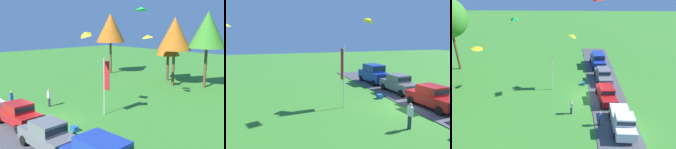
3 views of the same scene
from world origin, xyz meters
The scene contains 15 objects.
ground_plane centered at (0.00, 0.00, 0.00)m, with size 120.00×120.00×0.00m, color #3D842D.
pavement_strip centered at (0.00, -2.33, 0.03)m, with size 36.00×4.40×0.06m, color #4C4C51.
car_sedan_near_entrance centered at (-0.82, -1.97, 1.04)m, with size 4.53×2.23×1.84m.
car_sedan_far_end centered at (4.33, -2.30, 1.04)m, with size 4.50×2.17×1.84m.
person_on_lawn centered at (-3.62, 2.28, 0.88)m, with size 0.36×0.24×1.71m.
person_beside_suv centered at (-5.56, -0.61, 0.88)m, with size 0.36×0.24×1.71m.
tree_far_left centered at (-13.02, 18.97, 7.42)m, with size 4.62×4.62×9.76m.
tree_lone_near centered at (-3.26, 21.10, 5.18)m, with size 3.25×3.25×6.85m.
tree_center_back centered at (-0.78, 18.86, 6.74)m, with size 4.20×4.20×8.88m.
tree_left_of_center centered at (2.58, 20.88, 7.27)m, with size 4.53×4.53×9.56m.
flag_banner centered at (1.94, 4.76, 3.22)m, with size 0.71×0.08×5.09m.
cooler_box centered at (3.08, 0.60, 0.20)m, with size 0.56×0.40×0.40m, color blue.
kite_diamond_low_drifter centered at (2.60, 2.10, 7.18)m, with size 0.81×0.78×0.31m, color yellow.
kite_diamond_high_right centered at (2.03, 9.08, 9.35)m, with size 0.87×0.78×0.31m, color green.
kite_delta_trailing_tail centered at (-0.43, 13.05, 6.60)m, with size 1.26×1.26×0.29m, color yellow.
Camera 1 is at (18.55, -9.86, 7.82)m, focal length 42.00 mm.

